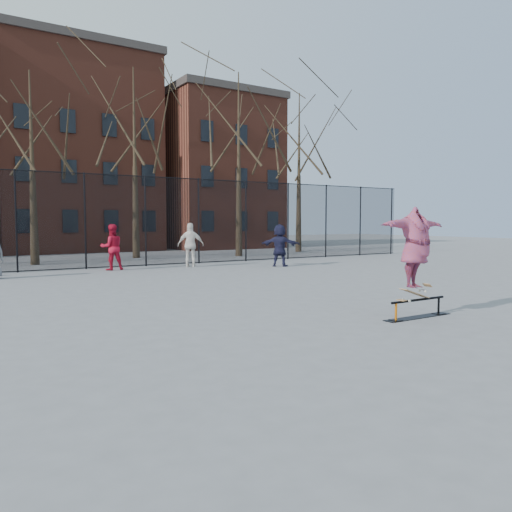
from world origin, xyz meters
TOP-DOWN VIEW (x-y plane):
  - ground at (0.00, 0.00)m, footprint 100.00×100.00m
  - skate_rail at (1.80, -1.43)m, footprint 1.78×0.27m
  - skateboard at (1.68, -1.43)m, footprint 0.80×0.19m
  - skater at (1.68, -1.43)m, footprint 2.09×0.80m
  - bystander_red at (-0.61, 12.00)m, footprint 0.94×0.75m
  - bystander_white at (2.72, 11.58)m, footprint 1.22×0.96m
  - bystander_navy at (6.15, 9.71)m, footprint 1.58×1.64m
  - fence at (-0.01, 13.00)m, footprint 34.03×0.07m
  - tree_row at (-0.25, 17.15)m, footprint 33.66×7.46m
  - rowhouses at (0.72, 26.00)m, footprint 29.00×7.00m

SIDE VIEW (x-z plane):
  - ground at x=0.00m, z-range 0.00..0.00m
  - skate_rail at x=1.80m, z-range -0.04..0.35m
  - skateboard at x=1.68m, z-range 0.39..0.49m
  - bystander_navy at x=6.15m, z-range 0.00..1.86m
  - bystander_red at x=-0.61m, z-range 0.00..1.87m
  - bystander_white at x=2.72m, z-range 0.00..1.93m
  - skater at x=1.68m, z-range 0.49..2.15m
  - fence at x=-0.01m, z-range 0.05..4.05m
  - rowhouses at x=0.72m, z-range -0.44..12.56m
  - tree_row at x=-0.25m, z-range 2.02..12.69m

